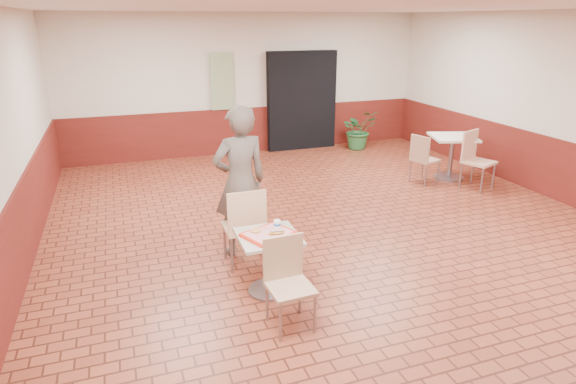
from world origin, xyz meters
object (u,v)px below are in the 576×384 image
object	(u,v)px
main_table	(269,254)
chair_second_front	(475,156)
ring_donut	(256,230)
second_table	(452,150)
chair_second_left	(423,157)
potted_plant	(359,130)
long_john_donut	(277,232)
chair_main_back	(245,223)
customer	(240,182)
chair_main_front	(288,278)
serving_tray	(268,234)
paper_cup	(277,224)

from	to	relation	value
main_table	chair_second_front	size ratio (longest dim) A/B	0.67
ring_donut	second_table	xyz separation A→B (m)	(4.56, 2.66, -0.18)
chair_second_left	potted_plant	bearing A→B (deg)	-18.47
ring_donut	long_john_donut	world-z (taller)	long_john_donut
chair_main_back	customer	world-z (taller)	customer
chair_main_front	chair_main_back	xyz separation A→B (m)	(-0.09, 1.28, 0.06)
main_table	chair_main_back	distance (m)	0.67
customer	long_john_donut	distance (m)	1.13
customer	main_table	bearing A→B (deg)	84.80
second_table	potted_plant	xyz separation A→B (m)	(-0.61, 2.57, -0.10)
chair_main_back	potted_plant	xyz separation A→B (m)	(3.92, 4.64, -0.11)
serving_tray	main_table	bearing A→B (deg)	0.00
chair_main_front	chair_second_left	xyz separation A→B (m)	(3.77, 3.28, 0.00)
long_john_donut	main_table	bearing A→B (deg)	139.00
potted_plant	chair_second_left	bearing A→B (deg)	-91.51
chair_main_back	second_table	distance (m)	4.99
chair_main_front	chair_second_front	world-z (taller)	chair_second_front
potted_plant	ring_donut	bearing A→B (deg)	-127.08
chair_main_back	serving_tray	size ratio (longest dim) A/B	2.00
paper_cup	second_table	bearing A→B (deg)	31.63
chair_main_front	potted_plant	bearing A→B (deg)	53.92
second_table	chair_main_back	bearing A→B (deg)	-155.42
main_table	second_table	size ratio (longest dim) A/B	0.84
customer	chair_second_front	distance (m)	4.68
chair_main_front	potted_plant	xyz separation A→B (m)	(3.84, 5.92, -0.05)
chair_main_front	serving_tray	distance (m)	0.65
serving_tray	chair_second_left	distance (m)	4.61
second_table	main_table	bearing A→B (deg)	-148.44
second_table	potted_plant	world-z (taller)	potted_plant
customer	second_table	world-z (taller)	customer
long_john_donut	chair_second_left	world-z (taller)	chair_second_left
customer	serving_tray	distance (m)	1.07
main_table	serving_tray	bearing A→B (deg)	0.00
customer	chair_second_left	distance (m)	4.16
potted_plant	paper_cup	bearing A→B (deg)	-125.38
ring_donut	paper_cup	bearing A→B (deg)	-0.05
chair_main_back	chair_second_left	xyz separation A→B (m)	(3.86, 2.00, -0.06)
second_table	chair_second_left	distance (m)	0.68
ring_donut	serving_tray	bearing A→B (deg)	-30.07
ring_donut	chair_main_back	bearing A→B (deg)	87.19
serving_tray	chair_second_front	distance (m)	4.98
main_table	ring_donut	bearing A→B (deg)	149.93
potted_plant	serving_tray	bearing A→B (deg)	-125.90
paper_cup	chair_second_left	distance (m)	4.48
paper_cup	ring_donut	bearing A→B (deg)	179.95
long_john_donut	chair_second_front	bearing A→B (deg)	26.62
main_table	second_table	distance (m)	5.22
customer	chair_second_front	xyz separation A→B (m)	(4.53, 1.12, -0.39)
paper_cup	main_table	bearing A→B (deg)	-150.81
main_table	ring_donut	world-z (taller)	ring_donut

